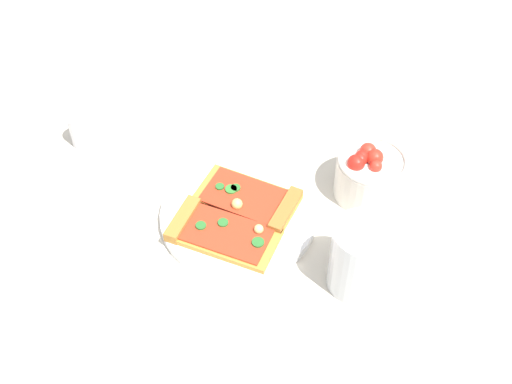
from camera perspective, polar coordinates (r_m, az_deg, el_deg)
name	(u,v)px	position (r m, az deg, el deg)	size (l,w,h in m)	color
ground_plane	(226,219)	(0.99, -2.57, -2.26)	(2.40, 2.40, 0.00)	beige
plate	(238,216)	(0.98, -1.50, -2.01)	(0.23, 0.23, 0.01)	white
pizza_slice_near	(252,200)	(0.98, -0.30, -0.70)	(0.17, 0.14, 0.02)	gold
pizza_slice_far	(218,232)	(0.95, -3.22, -3.36)	(0.17, 0.14, 0.02)	gold
salad_bowl	(370,174)	(1.01, 9.61, 1.53)	(0.10, 0.10, 0.09)	white
soda_glass	(360,259)	(0.89, 8.76, -5.59)	(0.08, 0.08, 0.11)	silver
pepper_shaker	(80,127)	(1.11, -14.59, 5.30)	(0.04, 0.04, 0.07)	silver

